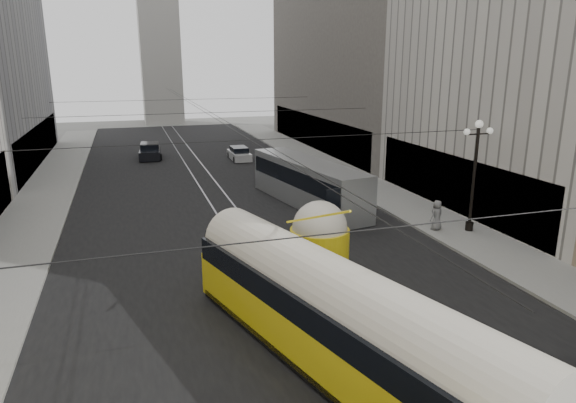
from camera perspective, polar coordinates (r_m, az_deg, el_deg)
road at (r=39.97m, az=-8.42°, el=1.21°), size 20.00×85.00×0.02m
sidewalk_left at (r=43.34m, az=-25.05°, el=1.12°), size 4.00×72.00×0.15m
sidewalk_right at (r=46.50m, az=5.62°, el=3.39°), size 4.00×72.00×0.15m
rail_left at (r=39.86m, az=-9.48°, el=1.13°), size 0.12×85.00×0.04m
rail_right at (r=40.09m, az=-7.36°, el=1.29°), size 0.12×85.00×0.04m
distant_tower at (r=86.20m, az=-14.23°, el=18.44°), size 6.00×6.00×31.36m
lamppost_right_mid at (r=30.75m, az=20.04°, el=3.35°), size 1.86×0.44×6.37m
catenary at (r=38.00m, az=-8.34°, el=9.50°), size 25.00×72.00×0.23m
streetcar at (r=16.70m, az=5.45°, el=-12.67°), size 6.72×16.36×3.72m
city_bus at (r=35.22m, az=2.24°, el=2.28°), size 4.63×12.49×3.09m
sedan_white_far at (r=52.21m, az=-5.44°, el=5.29°), size 1.76×4.19×1.32m
sedan_dark_far at (r=54.66m, az=-15.07°, el=5.40°), size 2.42×5.09×1.56m
pedestrian_sidewalk_right at (r=30.91m, az=16.20°, el=-1.46°), size 0.98×0.75×1.76m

